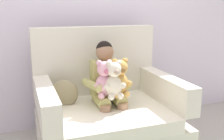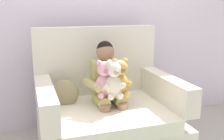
# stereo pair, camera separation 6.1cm
# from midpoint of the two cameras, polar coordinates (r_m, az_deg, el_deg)

# --- Properties ---
(back_wall) EXTENTS (6.00, 0.10, 2.60)m
(back_wall) POSITION_cam_midpoint_polar(r_m,az_deg,el_deg) (3.01, -6.03, 12.87)
(back_wall) COLOR silver
(back_wall) RESTS_ON ground
(armchair) EXTENTS (1.26, 1.00, 1.13)m
(armchair) POSITION_cam_midpoint_polar(r_m,az_deg,el_deg) (2.56, -1.95, -9.23)
(armchair) COLOR silver
(armchair) RESTS_ON ground
(seated_child) EXTENTS (0.45, 0.39, 0.82)m
(seated_child) POSITION_cam_midpoint_polar(r_m,az_deg,el_deg) (2.49, -1.77, -2.42)
(seated_child) COLOR tan
(seated_child) RESTS_ON armchair
(plush_cream) EXTENTS (0.20, 0.16, 0.34)m
(plush_cream) POSITION_cam_midpoint_polar(r_m,az_deg,el_deg) (2.31, -0.33, -2.30)
(plush_cream) COLOR silver
(plush_cream) RESTS_ON armchair
(plush_honey) EXTENTS (0.20, 0.17, 0.34)m
(plush_honey) POSITION_cam_midpoint_polar(r_m,az_deg,el_deg) (2.36, 0.97, -1.87)
(plush_honey) COLOR gold
(plush_honey) RESTS_ON armchair
(plush_pink) EXTENTS (0.20, 0.16, 0.34)m
(plush_pink) POSITION_cam_midpoint_polar(r_m,az_deg,el_deg) (2.34, -2.39, -2.11)
(plush_pink) COLOR #EAA8BC
(plush_pink) RESTS_ON armchair
(throw_pillow) EXTENTS (0.28, 0.16, 0.26)m
(throw_pillow) POSITION_cam_midpoint_polar(r_m,az_deg,el_deg) (2.54, -10.89, -5.00)
(throw_pillow) COLOR #998C66
(throw_pillow) RESTS_ON armchair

